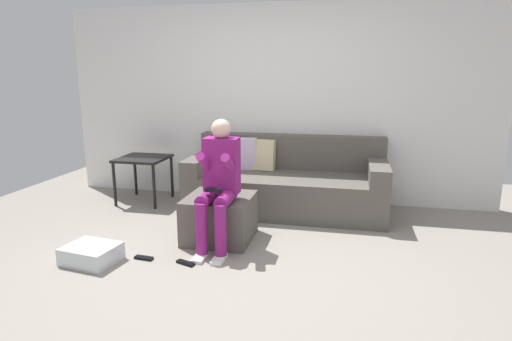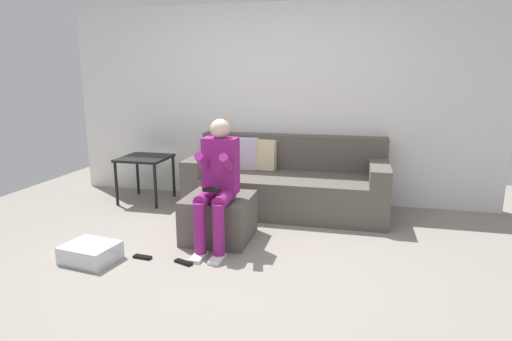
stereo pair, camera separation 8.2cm
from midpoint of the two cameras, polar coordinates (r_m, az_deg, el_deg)
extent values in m
plane|color=gray|center=(3.64, -4.38, -12.86)|extent=(7.00, 7.00, 0.00)
cube|color=white|center=(5.37, 2.01, 8.87)|extent=(5.38, 0.10, 2.41)
cube|color=#59544C|center=(4.98, 3.59, -3.01)|extent=(2.26, 0.97, 0.44)
cube|color=#59544C|center=(5.25, 4.29, 2.56)|extent=(2.26, 0.21, 0.41)
cube|color=#59544C|center=(5.15, -7.65, 1.03)|extent=(0.21, 0.97, 0.19)
cube|color=#59544C|center=(4.86, 15.62, -0.06)|extent=(0.21, 0.97, 0.19)
cube|color=silver|center=(5.19, -2.49, 2.27)|extent=(0.39, 0.18, 0.38)
cube|color=beige|center=(5.14, 0.05, 2.14)|extent=(0.38, 0.18, 0.38)
cube|color=#59544C|center=(4.16, -5.46, -6.34)|extent=(0.62, 0.62, 0.43)
cube|color=#8C1E72|center=(3.92, -5.21, 0.64)|extent=(0.31, 0.19, 0.52)
sphere|color=beige|center=(3.87, -5.31, 5.59)|extent=(0.18, 0.18, 0.18)
cylinder|color=#8C1E72|center=(3.85, -7.14, -3.63)|extent=(0.12, 0.35, 0.12)
cylinder|color=#8C1E72|center=(3.77, -7.94, -7.72)|extent=(0.10, 0.10, 0.46)
cube|color=white|center=(3.81, -8.14, -11.49)|extent=(0.10, 0.22, 0.03)
cylinder|color=#8C1E72|center=(3.84, -7.36, 0.81)|extent=(0.08, 0.33, 0.27)
cylinder|color=#8C1E72|center=(3.80, -4.69, -3.80)|extent=(0.12, 0.35, 0.12)
cylinder|color=#8C1E72|center=(3.71, -5.43, -7.96)|extent=(0.10, 0.10, 0.46)
cube|color=white|center=(3.76, -5.63, -11.78)|extent=(0.10, 0.22, 0.03)
cylinder|color=#8C1E72|center=(3.77, -4.16, 0.67)|extent=(0.08, 0.33, 0.27)
cube|color=black|center=(3.72, -6.38, -2.61)|extent=(0.14, 0.06, 0.03)
cube|color=silver|center=(3.97, -21.79, -10.36)|extent=(0.47, 0.41, 0.15)
cube|color=black|center=(5.45, -15.37, 1.58)|extent=(0.58, 0.58, 0.03)
cylinder|color=black|center=(5.42, -18.88, -1.81)|extent=(0.04, 0.04, 0.54)
cylinder|color=black|center=(5.18, -13.96, -2.17)|extent=(0.04, 0.04, 0.54)
cylinder|color=black|center=(5.86, -16.28, -0.57)|extent=(0.04, 0.04, 0.54)
cylinder|color=black|center=(5.63, -11.64, -0.84)|extent=(0.04, 0.04, 0.54)
cube|color=black|center=(3.74, -10.10, -12.13)|extent=(0.18, 0.11, 0.02)
cube|color=black|center=(3.91, -15.42, -11.26)|extent=(0.17, 0.07, 0.02)
camera|label=1|loc=(0.04, -90.53, -0.12)|focal=29.79mm
camera|label=2|loc=(0.04, 89.47, 0.12)|focal=29.79mm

